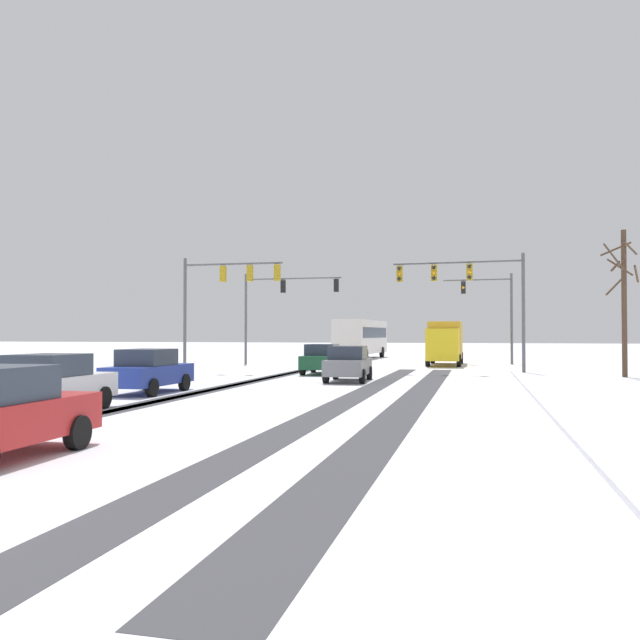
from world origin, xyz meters
name	(u,v)px	position (x,y,z in m)	size (l,w,h in m)	color
wheel_track_left_lane	(355,397)	(2.80, 16.05, 0.00)	(1.01, 35.32, 0.01)	#424247
wheel_track_right_lane	(415,398)	(4.87, 16.05, 0.00)	(1.10, 35.32, 0.01)	#424247
wheel_track_center	(200,393)	(-2.97, 16.05, 0.00)	(0.78, 35.32, 0.01)	#424247
wheel_track_oncoming	(192,393)	(-3.26, 16.05, 0.00)	(0.76, 35.32, 0.01)	#424247
sidewalk_kerb_right	(612,406)	(10.71, 14.45, 0.06)	(4.00, 35.32, 0.12)	white
traffic_signal_near_left	(223,288)	(-6.98, 28.12, 4.79)	(5.90, 0.39, 6.50)	#56565B
traffic_signal_near_right	(469,285)	(6.49, 30.21, 4.82)	(7.07, 0.55, 6.50)	#56565B
traffic_signal_far_right	(493,304)	(8.03, 42.15, 4.35)	(4.89, 0.39, 6.50)	#56565B
traffic_signal_far_left	(279,299)	(-6.82, 38.09, 4.69)	(7.15, 0.43, 6.50)	#56565B
car_dark_green_lead	(323,359)	(-1.22, 28.09, 0.82)	(1.91, 4.14, 1.62)	#194C2D
car_grey_second	(348,364)	(1.18, 23.10, 0.82)	(1.98, 4.17, 1.62)	slate
car_blue_third	(148,371)	(-4.82, 15.66, 0.82)	(1.84, 4.10, 1.62)	#233899
car_white_fourth	(51,383)	(-4.47, 9.61, 0.82)	(1.93, 4.15, 1.62)	silver
bus_oncoming	(361,336)	(-2.99, 50.29, 1.99)	(3.05, 11.11, 3.38)	silver
box_truck_delivery	(445,342)	(4.74, 39.93, 1.63)	(2.34, 7.41, 3.02)	yellow
bare_tree_sidewalk_far	(623,297)	(14.08, 29.29, 4.05)	(1.80, 1.97, 7.42)	#4C3828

